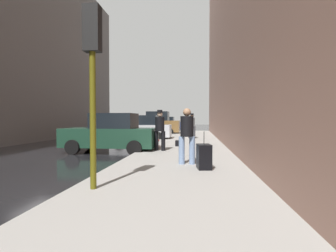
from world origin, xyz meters
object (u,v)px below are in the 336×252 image
Objects in this scene: parked_silver_sedan at (142,128)px; rolling_suitcase at (204,157)px; parked_bronze_suv at (156,124)px; pedestrian_with_beanie at (192,124)px; parked_blue_sedan at (165,124)px; duffel_bag at (179,143)px; pedestrian_in_jeans at (187,133)px; parked_dark_green_sedan at (111,134)px; traffic_light at (93,57)px; pedestrian_with_fedora at (160,128)px; fire_hydrant at (155,139)px.

parked_silver_sedan is 11.91m from rolling_suitcase.
parked_bronze_suv is 2.60× the size of pedestrian_with_beanie.
duffel_bag is (2.98, -18.62, -0.56)m from parked_blue_sedan.
pedestrian_in_jeans reaches higher than parked_blue_sedan.
rolling_suitcase is (4.09, -4.34, -0.36)m from parked_dark_green_sedan.
parked_blue_sedan is 1.18× the size of traffic_light.
pedestrian_with_beanie reaches higher than parked_silver_sedan.
duffel_bag is at bearing 71.26° from pedestrian_with_fedora.
pedestrian_with_fedora reaches higher than fire_hydrant.
parked_silver_sedan is 7.53m from pedestrian_with_fedora.
pedestrian_in_jeans is at bearing -71.06° from parked_silver_sedan.
fire_hydrant is (1.80, -18.89, -0.35)m from parked_blue_sedan.
parked_bronze_suv is 2.60× the size of pedestrian_with_fedora.
fire_hydrant is 8.41m from traffic_light.
traffic_light is 2.11× the size of pedestrian_in_jeans.
parked_silver_sedan is 11.08m from pedestrian_in_jeans.
traffic_light is at bearing -97.12° from pedestrian_with_beanie.
traffic_light reaches higher than duffel_bag.
parked_bronze_suv reaches higher than pedestrian_in_jeans.
parked_silver_sedan is at bearing 120.07° from duffel_bag.
parked_silver_sedan is at bearing 108.94° from pedestrian_in_jeans.
parked_bronze_suv is at bearing 95.23° from traffic_light.
parked_silver_sedan is 9.62× the size of duffel_bag.
pedestrian_with_fedora is (0.49, -1.76, 0.64)m from fire_hydrant.
pedestrian_in_jeans is 1.64× the size of rolling_suitcase.
pedestrian_with_beanie reaches higher than rolling_suitcase.
pedestrian_with_beanie and pedestrian_with_fedora have the same top height.
parked_bronze_suv reaches higher than parked_blue_sedan.
traffic_light is (1.85, -20.24, 1.73)m from parked_bronze_suv.
pedestrian_in_jeans is at bearing -89.85° from pedestrian_with_beanie.
parked_dark_green_sedan and parked_silver_sedan have the same top height.
rolling_suitcase reaches higher than fire_hydrant.
pedestrian_with_beanie reaches higher than fire_hydrant.
fire_hydrant is at bearing -81.55° from parked_bronze_suv.
rolling_suitcase is at bearing 46.07° from traffic_light.
parked_bronze_suv is (-0.00, 13.58, 0.18)m from parked_dark_green_sedan.
pedestrian_with_fedora is at bearing -108.74° from duffel_bag.
pedestrian_in_jeans reaches higher than duffel_bag.
parked_bronze_suv reaches higher than pedestrian_with_fedora.
duffel_bag is at bearing 96.59° from pedestrian_in_jeans.
rolling_suitcase is at bearing -79.54° from duffel_bag.
parked_silver_sedan is 6.74m from parked_bronze_suv.
rolling_suitcase is (1.80, -4.01, -0.65)m from pedestrian_with_fedora.
pedestrian_in_jeans reaches higher than parked_silver_sedan.
parked_bronze_suv is at bearing -90.00° from parked_blue_sedan.
fire_hydrant is 1.93m from pedestrian_with_fedora.
pedestrian_in_jeans is at bearing -45.28° from parked_dark_green_sedan.
parked_dark_green_sedan is 2.33m from fire_hydrant.
pedestrian_with_beanie is at bearing -61.28° from parked_bronze_suv.
traffic_light is 2.03× the size of pedestrian_with_fedora.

